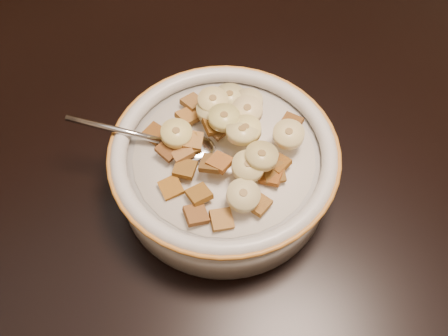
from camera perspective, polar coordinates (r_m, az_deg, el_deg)
floor at (r=1.34m, az=0.83°, el=-14.52°), size 4.00×4.50×0.10m
table at (r=0.65m, az=1.67°, el=8.17°), size 1.43×0.95×0.04m
chair at (r=1.17m, az=-17.90°, el=17.38°), size 0.58×0.58×1.03m
cereal_bowl at (r=0.52m, az=0.00°, el=-0.21°), size 0.22×0.22×0.05m
milk at (r=0.50m, az=0.00°, el=1.45°), size 0.18×0.18×0.00m
spoon at (r=0.50m, az=-3.97°, el=2.35°), size 0.07×0.07×0.01m
cereal_square_0 at (r=0.48m, az=-6.07°, el=-2.23°), size 0.02×0.02×0.01m
cereal_square_1 at (r=0.48m, az=-4.50°, el=-0.07°), size 0.03×0.03×0.01m
cereal_square_2 at (r=0.49m, az=-3.96°, el=2.70°), size 0.03×0.03×0.01m
cereal_square_3 at (r=0.50m, az=-0.63°, el=4.61°), size 0.02×0.02×0.01m
cereal_square_4 at (r=0.54m, az=2.78°, el=7.34°), size 0.03×0.03×0.01m
cereal_square_5 at (r=0.52m, az=-7.91°, el=3.93°), size 0.03×0.03×0.01m
cereal_square_6 at (r=0.49m, az=-6.34°, el=2.14°), size 0.02×0.03×0.01m
cereal_square_7 at (r=0.53m, az=1.42°, el=6.99°), size 0.02×0.02×0.01m
cereal_square_8 at (r=0.47m, az=-1.46°, el=0.53°), size 0.03×0.03×0.01m
cereal_square_9 at (r=0.49m, az=-3.64°, el=3.15°), size 0.03×0.03×0.01m
cereal_square_10 at (r=0.50m, az=-1.10°, el=4.84°), size 0.02×0.02×0.01m
cereal_square_11 at (r=0.46m, az=-0.28°, el=-5.91°), size 0.03×0.03×0.01m
cereal_square_12 at (r=0.47m, az=-0.48°, el=0.66°), size 0.03×0.03×0.01m
cereal_square_13 at (r=0.47m, az=-2.86°, el=-3.01°), size 0.02×0.02×0.01m
cereal_square_14 at (r=0.48m, az=5.47°, el=-0.88°), size 0.03×0.03×0.01m
cereal_square_15 at (r=0.46m, az=3.91°, el=-4.08°), size 0.03×0.03×0.01m
cereal_square_16 at (r=0.49m, az=6.16°, el=0.53°), size 0.02×0.02×0.01m
cereal_square_17 at (r=0.49m, az=-4.81°, el=1.82°), size 0.02×0.02×0.01m
cereal_square_18 at (r=0.54m, az=1.75°, el=7.59°), size 0.03×0.03×0.01m
cereal_square_19 at (r=0.48m, az=5.76°, el=-0.55°), size 0.03×0.03×0.01m
cereal_square_20 at (r=0.48m, az=4.91°, el=1.25°), size 0.03×0.03×0.01m
cereal_square_21 at (r=0.53m, az=-3.59°, el=7.51°), size 0.02×0.02×0.01m
cereal_square_22 at (r=0.53m, az=0.04°, el=7.17°), size 0.03×0.03×0.01m
cereal_square_23 at (r=0.52m, az=7.65°, el=5.08°), size 0.03×0.03×0.01m
cereal_square_24 at (r=0.46m, az=-3.21°, el=-5.36°), size 0.03×0.02×0.01m
cereal_square_25 at (r=0.52m, az=-4.16°, el=5.90°), size 0.02×0.02×0.01m
banana_slice_0 at (r=0.49m, az=-5.46°, el=3.96°), size 0.04×0.04×0.01m
banana_slice_1 at (r=0.45m, az=2.21°, el=-3.15°), size 0.04×0.04×0.02m
banana_slice_2 at (r=0.49m, az=7.38°, el=3.84°), size 0.04×0.04×0.01m
banana_slice_3 at (r=0.51m, az=-1.41°, el=6.66°), size 0.03×0.03×0.01m
banana_slice_4 at (r=0.49m, az=0.01°, el=5.77°), size 0.04×0.04×0.01m
banana_slice_5 at (r=0.51m, az=-1.28°, el=7.67°), size 0.04×0.04×0.01m
banana_slice_6 at (r=0.46m, az=2.78°, el=0.21°), size 0.04×0.04×0.01m
banana_slice_7 at (r=0.48m, az=2.44°, el=4.38°), size 0.04×0.04×0.01m
banana_slice_8 at (r=0.47m, az=4.31°, el=1.37°), size 0.04×0.04×0.01m
banana_slice_9 at (r=0.53m, az=0.64°, el=8.20°), size 0.03×0.03×0.01m
banana_slice_10 at (r=0.48m, az=2.09°, el=4.19°), size 0.03×0.03×0.02m
banana_slice_11 at (r=0.50m, az=2.67°, el=6.59°), size 0.03×0.03×0.01m
banana_slice_12 at (r=0.52m, az=2.75°, el=7.56°), size 0.04×0.04×0.01m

